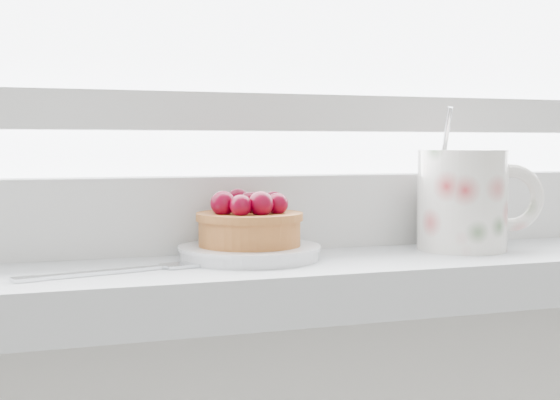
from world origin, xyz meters
name	(u,v)px	position (x,y,z in m)	size (l,w,h in m)	color
saucer	(250,252)	(-0.04, 1.90, 0.95)	(0.12, 0.12, 0.01)	white
raspberry_tart	(249,222)	(-0.04, 1.90, 0.97)	(0.09, 0.09, 0.05)	brown
floral_mug	(466,198)	(0.17, 1.89, 0.99)	(0.13, 0.11, 0.14)	silver
fork	(126,270)	(-0.16, 1.87, 0.94)	(0.17, 0.06, 0.00)	silver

